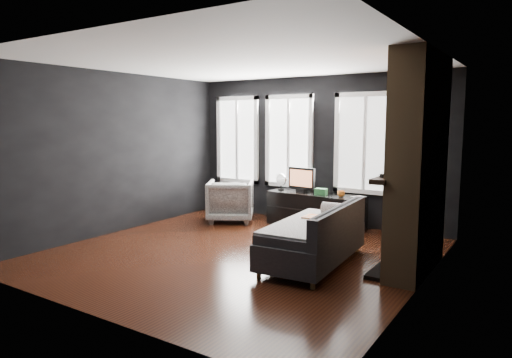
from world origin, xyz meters
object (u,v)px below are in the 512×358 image
Objects in this scene: sofa at (313,234)px; mantel_vase at (408,163)px; mug at (341,193)px; book at (355,190)px; armchair at (231,199)px; media_console at (315,210)px; monitor at (302,178)px.

mantel_vase is (0.95, 0.91, 0.92)m from sofa.
book is at bearing 31.18° from mug.
armchair is 3.83× the size of book.
media_console is at bearing 150.42° from mantel_vase.
media_console is 0.64m from mug.
mug is (0.82, -0.13, -0.19)m from monitor.
mug is at bearing 144.20° from mantel_vase.
media_console is at bearing 170.36° from mug.
armchair is at bearing -150.38° from monitor.
armchair reaches higher than book.
sofa reaches higher than mug.
monitor is 4.30× the size of mug.
sofa is 2.38m from monitor.
book is at bearing 161.17° from armchair.
monitor reaches higher than mug.
media_console is 0.63m from monitor.
mantel_vase is (1.33, -0.96, 0.66)m from mug.
book is at bearing 91.66° from sofa.
armchair is (-2.46, 1.53, 0.02)m from sofa.
mantel_vase is (1.85, -1.05, 1.03)m from media_console.
mantel_vase reaches higher than book.
mantel_vase is at bearing -17.99° from monitor.
mantel_vase is (1.14, -1.08, 0.61)m from book.
sofa is 14.41× the size of mug.
mantel_vase reaches higher than mug.
mantel_vase reaches higher than media_console.
monitor is 1.02m from book.
book reaches higher than media_console.
monitor is at bearing 179.51° from book.
monitor is 2.46m from mantel_vase.
armchair is at bearing 169.77° from mantel_vase.
mantel_vase is (2.15, -1.09, 0.47)m from monitor.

